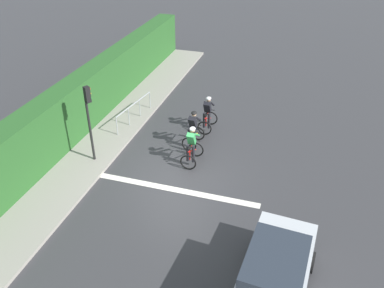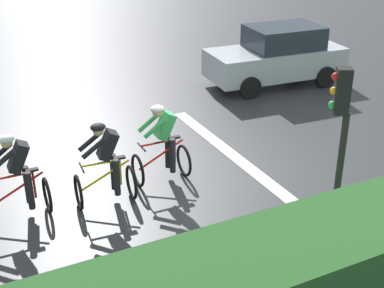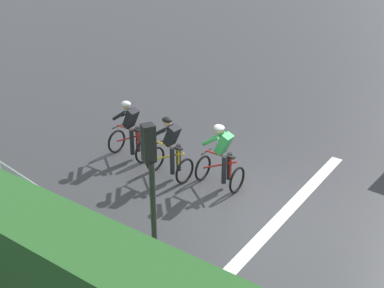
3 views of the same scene
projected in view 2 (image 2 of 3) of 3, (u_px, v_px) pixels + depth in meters
The scene contains 7 objects.
ground_plane at pixel (217, 176), 11.47m from camera, with size 80.00×80.00×0.00m, color #333335.
road_marking_stop_line at pixel (249, 168), 11.79m from camera, with size 7.00×0.30×0.01m, color silver.
cyclist_lead at pixel (18, 179), 9.72m from camera, with size 0.71×1.10×1.66m.
cyclist_second at pixel (106, 166), 10.17m from camera, with size 0.77×1.13×1.66m.
cyclist_mid at pixel (163, 145), 10.98m from camera, with size 0.70×1.09×1.66m.
car_silver at pixel (277, 56), 16.45m from camera, with size 2.12×4.22×1.76m.
traffic_light_near_crossing at pixel (338, 145), 7.66m from camera, with size 0.27×0.29×3.34m.
Camera 2 is at (-8.78, 5.00, 5.51)m, focal length 51.23 mm.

